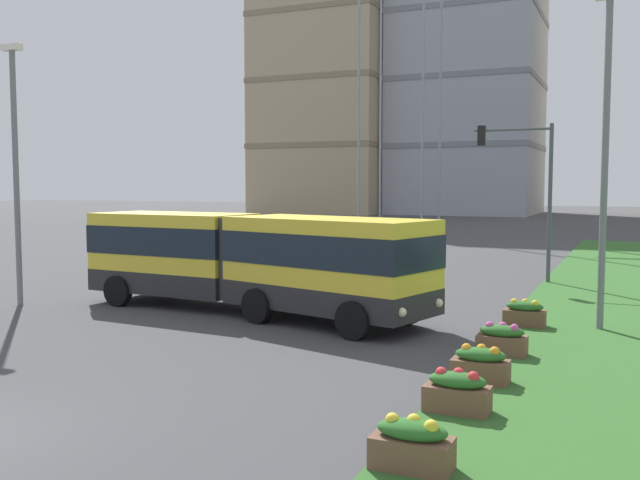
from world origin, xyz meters
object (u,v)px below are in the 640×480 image
Objects in this scene: flower_planter_1 at (457,391)px; flower_planter_2 at (480,364)px; apartment_tower_westcentre at (470,21)px; flower_planter_3 at (502,340)px; streetlight_median at (605,147)px; flower_planter_4 at (525,313)px; apartment_tower_west at (330,23)px; flower_planter_0 at (412,444)px; articulated_bus at (251,260)px; traffic_light_far_right at (526,176)px; car_silver_hatch at (293,247)px; streetlight_left at (16,163)px.

flower_planter_1 and flower_planter_2 have the same top height.
flower_planter_2 is 88.49m from apartment_tower_westcentre.
flower_planter_3 is 0.12× the size of streetlight_median.
apartment_tower_westcentre is (-18.40, 76.73, 25.42)m from flower_planter_4.
apartment_tower_westcentre is at bearing 12.37° from apartment_tower_west.
flower_planter_0 is 1.00× the size of flower_planter_1.
streetlight_median is 84.84m from apartment_tower_west.
articulated_bus is 8.44m from flower_planter_3.
flower_planter_3 is 86.22m from apartment_tower_westcentre.
flower_planter_3 is (0.00, 4.40, 0.00)m from flower_planter_1.
apartment_tower_west reaches higher than flower_planter_4.
apartment_tower_westcentre is at bearing 104.90° from streetlight_median.
car_silver_hatch is at bearing 166.19° from traffic_light_far_right.
flower_planter_0 is 20.41m from traffic_light_far_right.
flower_planter_1 is 1.00× the size of flower_planter_4.
streetlight_median is (1.90, 8.42, 4.48)m from flower_planter_1.
streetlight_median reaches higher than flower_planter_1.
flower_planter_3 is at bearing -50.32° from car_silver_hatch.
flower_planter_3 is at bearing 90.00° from flower_planter_0.
apartment_tower_west is (-37.11, 78.63, 26.05)m from flower_planter_2.
apartment_tower_westcentre is (-20.30, 76.29, 20.94)m from streetlight_median.
flower_planter_2 is at bearing -77.46° from apartment_tower_westcentre.
flower_planter_4 is at bearing -166.97° from streetlight_median.
apartment_tower_west reaches higher than flower_planter_3.
traffic_light_far_right is (-1.34, 20.00, 3.85)m from flower_planter_0.
flower_planter_0 is 94.80m from apartment_tower_west.
flower_planter_2 is 15.90m from traffic_light_far_right.
flower_planter_4 is 16.42m from streetlight_left.
car_silver_hatch is 24.14m from flower_planter_1.
apartment_tower_west is (-37.11, 76.20, 26.05)m from flower_planter_3.
flower_planter_0 is 17.94m from streetlight_left.
flower_planter_2 is 16.47m from streetlight_left.
streetlight_median is at bearing -61.61° from apartment_tower_west.
flower_planter_3 is 0.02× the size of apartment_tower_westcentre.
apartment_tower_west reaches higher than streetlight_left.
flower_planter_2 is 8.08m from streetlight_median.
flower_planter_4 is at bearing 90.00° from flower_planter_3.
car_silver_hatch is at bearing -68.35° from apartment_tower_west.
flower_planter_4 is at bearing 90.00° from flower_planter_0.
flower_planter_1 is 1.00× the size of flower_planter_2.
flower_planter_2 is at bearing -90.00° from flower_planter_4.
traffic_light_far_right is at bearing 95.90° from flower_planter_3.
flower_planter_4 is at bearing 10.34° from streetlight_left.
apartment_tower_west reaches higher than flower_planter_2.
articulated_bus is 10.87× the size of flower_planter_2.
apartment_tower_westcentre is (-17.07, 67.36, 21.57)m from traffic_light_far_right.
articulated_bus reaches higher than flower_planter_4.
car_silver_hatch is at bearing 119.86° from flower_planter_0.
flower_planter_3 is at bearing -84.10° from traffic_light_far_right.
car_silver_hatch is at bearing 80.75° from streetlight_left.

